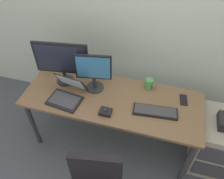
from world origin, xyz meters
The scene contains 11 objects.
ground_plane centered at (0.00, 0.00, 0.00)m, with size 8.00×8.00×0.00m, color #42454D.
back_wall centered at (0.00, 0.68, 1.40)m, with size 6.00×0.10×2.80m, color #B2BFB0.
desk centered at (0.00, 0.00, 0.65)m, with size 1.76×0.66×0.73m.
file_cabinet centered at (1.09, 0.06, 0.32)m, with size 0.42×0.53×0.64m.
monitor_main centered at (-0.54, 0.11, 1.00)m, with size 0.53×0.18×0.47m.
monitor_side centered at (-0.21, 0.09, 0.96)m, with size 0.35×0.18×0.41m.
keyboard centered at (0.43, -0.06, 0.74)m, with size 0.42×0.17×0.03m.
laptop centered at (-0.42, -0.11, 0.78)m, with size 0.35×0.35×0.22m.
trackball_mouse centered at (-0.01, -0.20, 0.75)m, with size 0.11×0.09×0.07m.
coffee_mug centered at (0.32, 0.24, 0.78)m, with size 0.09×0.08×0.11m.
cell_phone centered at (0.68, 0.16, 0.73)m, with size 0.07×0.14×0.01m, color black.
Camera 1 is at (0.42, -1.48, 2.38)m, focal length 36.70 mm.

